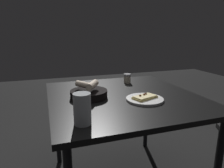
# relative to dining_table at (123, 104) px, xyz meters

# --- Properties ---
(dining_table) EXTENTS (1.01, 0.98, 0.73)m
(dining_table) POSITION_rel_dining_table_xyz_m (0.00, 0.00, 0.00)
(dining_table) COLOR black
(dining_table) RESTS_ON ground
(pizza_plate) EXTENTS (0.23, 0.23, 0.04)m
(pizza_plate) POSITION_rel_dining_table_xyz_m (0.15, 0.09, 0.07)
(pizza_plate) COLOR white
(pizza_plate) RESTS_ON dining_table
(bread_basket) EXTENTS (0.24, 0.24, 0.11)m
(bread_basket) POSITION_rel_dining_table_xyz_m (-0.01, -0.23, 0.09)
(bread_basket) COLOR black
(bread_basket) RESTS_ON dining_table
(beer_glass) EXTENTS (0.08, 0.08, 0.15)m
(beer_glass) POSITION_rel_dining_table_xyz_m (0.36, -0.34, 0.13)
(beer_glass) COLOR silver
(beer_glass) RESTS_ON dining_table
(pepper_shaker) EXTENTS (0.06, 0.06, 0.08)m
(pepper_shaker) POSITION_rel_dining_table_xyz_m (-0.31, 0.16, 0.10)
(pepper_shaker) COLOR #BFB299
(pepper_shaker) RESTS_ON dining_table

